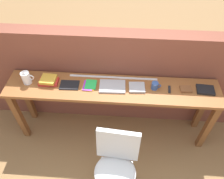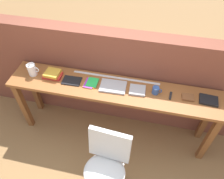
{
  "view_description": "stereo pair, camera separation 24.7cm",
  "coord_description": "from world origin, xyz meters",
  "px_view_note": "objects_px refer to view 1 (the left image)",
  "views": [
    {
      "loc": [
        0.12,
        -1.44,
        2.7
      ],
      "look_at": [
        0.0,
        0.25,
        0.9
      ],
      "focal_mm": 35.0,
      "sensor_mm": 36.0,
      "label": 1
    },
    {
      "loc": [
        0.36,
        -1.41,
        2.7
      ],
      "look_at": [
        0.0,
        0.25,
        0.9
      ],
      "focal_mm": 35.0,
      "sensor_mm": 36.0,
      "label": 2
    }
  ],
  "objects_px": {
    "pamphlet_pile_colourful": "(89,85)",
    "leather_journal_brown": "(186,89)",
    "chair_white_moulded": "(116,163)",
    "mug": "(155,86)",
    "book_repair_rightmost": "(205,90)",
    "magazine_cycling": "(69,85)",
    "multitool_folded": "(169,89)",
    "book_open_centre": "(112,86)",
    "book_stack_leftmost": "(49,81)",
    "pitcher_white": "(26,78)"
  },
  "relations": [
    {
      "from": "book_open_centre",
      "to": "book_repair_rightmost",
      "type": "relative_size",
      "value": 1.53
    },
    {
      "from": "pamphlet_pile_colourful",
      "to": "book_open_centre",
      "type": "xyz_separation_m",
      "value": [
        0.27,
        -0.0,
        0.0
      ]
    },
    {
      "from": "mug",
      "to": "book_repair_rightmost",
      "type": "relative_size",
      "value": 0.56
    },
    {
      "from": "leather_journal_brown",
      "to": "book_repair_rightmost",
      "type": "height_order",
      "value": "book_repair_rightmost"
    },
    {
      "from": "chair_white_moulded",
      "to": "leather_journal_brown",
      "type": "xyz_separation_m",
      "value": [
        0.75,
        0.77,
        0.37
      ]
    },
    {
      "from": "pamphlet_pile_colourful",
      "to": "leather_journal_brown",
      "type": "height_order",
      "value": "leather_journal_brown"
    },
    {
      "from": "chair_white_moulded",
      "to": "leather_journal_brown",
      "type": "distance_m",
      "value": 1.13
    },
    {
      "from": "chair_white_moulded",
      "to": "magazine_cycling",
      "type": "relative_size",
      "value": 4.05
    },
    {
      "from": "chair_white_moulded",
      "to": "leather_journal_brown",
      "type": "relative_size",
      "value": 6.86
    },
    {
      "from": "pamphlet_pile_colourful",
      "to": "multitool_folded",
      "type": "height_order",
      "value": "multitool_folded"
    },
    {
      "from": "pitcher_white",
      "to": "book_stack_leftmost",
      "type": "relative_size",
      "value": 0.82
    },
    {
      "from": "multitool_folded",
      "to": "book_repair_rightmost",
      "type": "xyz_separation_m",
      "value": [
        0.41,
        0.02,
        0.01
      ]
    },
    {
      "from": "book_stack_leftmost",
      "to": "leather_journal_brown",
      "type": "xyz_separation_m",
      "value": [
        1.59,
        -0.01,
        -0.02
      ]
    },
    {
      "from": "book_open_centre",
      "to": "mug",
      "type": "xyz_separation_m",
      "value": [
        0.48,
        0.01,
        0.03
      ]
    },
    {
      "from": "chair_white_moulded",
      "to": "pitcher_white",
      "type": "xyz_separation_m",
      "value": [
        -1.09,
        0.76,
        0.43
      ]
    },
    {
      "from": "magazine_cycling",
      "to": "leather_journal_brown",
      "type": "bearing_deg",
      "value": -0.74
    },
    {
      "from": "book_stack_leftmost",
      "to": "mug",
      "type": "height_order",
      "value": "mug"
    },
    {
      "from": "leather_journal_brown",
      "to": "mug",
      "type": "bearing_deg",
      "value": 177.21
    },
    {
      "from": "pamphlet_pile_colourful",
      "to": "book_open_centre",
      "type": "bearing_deg",
      "value": -0.53
    },
    {
      "from": "chair_white_moulded",
      "to": "pamphlet_pile_colourful",
      "type": "bearing_deg",
      "value": 115.64
    },
    {
      "from": "chair_white_moulded",
      "to": "book_open_centre",
      "type": "xyz_separation_m",
      "value": [
        -0.09,
        0.75,
        0.36
      ]
    },
    {
      "from": "book_stack_leftmost",
      "to": "magazine_cycling",
      "type": "distance_m",
      "value": 0.25
    },
    {
      "from": "pitcher_white",
      "to": "pamphlet_pile_colourful",
      "type": "distance_m",
      "value": 0.73
    },
    {
      "from": "pamphlet_pile_colourful",
      "to": "leather_journal_brown",
      "type": "xyz_separation_m",
      "value": [
        1.11,
        0.01,
        0.0
      ]
    },
    {
      "from": "magazine_cycling",
      "to": "book_repair_rightmost",
      "type": "height_order",
      "value": "book_repair_rightmost"
    },
    {
      "from": "magazine_cycling",
      "to": "mug",
      "type": "distance_m",
      "value": 0.99
    },
    {
      "from": "book_stack_leftmost",
      "to": "mug",
      "type": "distance_m",
      "value": 1.24
    },
    {
      "from": "book_stack_leftmost",
      "to": "multitool_folded",
      "type": "height_order",
      "value": "book_stack_leftmost"
    },
    {
      "from": "book_stack_leftmost",
      "to": "multitool_folded",
      "type": "xyz_separation_m",
      "value": [
        1.4,
        -0.02,
        -0.03
      ]
    },
    {
      "from": "leather_journal_brown",
      "to": "pamphlet_pile_colourful",
      "type": "bearing_deg",
      "value": 177.37
    },
    {
      "from": "book_open_centre",
      "to": "book_repair_rightmost",
      "type": "distance_m",
      "value": 1.06
    },
    {
      "from": "multitool_folded",
      "to": "leather_journal_brown",
      "type": "xyz_separation_m",
      "value": [
        0.19,
        0.01,
        0.0
      ]
    },
    {
      "from": "magazine_cycling",
      "to": "book_open_centre",
      "type": "distance_m",
      "value": 0.5
    },
    {
      "from": "book_open_centre",
      "to": "magazine_cycling",
      "type": "bearing_deg",
      "value": 179.21
    },
    {
      "from": "pitcher_white",
      "to": "mug",
      "type": "relative_size",
      "value": 1.67
    },
    {
      "from": "pamphlet_pile_colourful",
      "to": "book_open_centre",
      "type": "relative_size",
      "value": 0.63
    },
    {
      "from": "pitcher_white",
      "to": "magazine_cycling",
      "type": "distance_m",
      "value": 0.5
    },
    {
      "from": "pamphlet_pile_colourful",
      "to": "book_repair_rightmost",
      "type": "bearing_deg",
      "value": 0.61
    },
    {
      "from": "pamphlet_pile_colourful",
      "to": "leather_journal_brown",
      "type": "distance_m",
      "value": 1.11
    },
    {
      "from": "pitcher_white",
      "to": "mug",
      "type": "bearing_deg",
      "value": 0.24
    },
    {
      "from": "book_open_centre",
      "to": "multitool_folded",
      "type": "distance_m",
      "value": 0.65
    },
    {
      "from": "chair_white_moulded",
      "to": "book_repair_rightmost",
      "type": "bearing_deg",
      "value": 38.45
    },
    {
      "from": "book_repair_rightmost",
      "to": "pitcher_white",
      "type": "bearing_deg",
      "value": -175.79
    },
    {
      "from": "multitool_folded",
      "to": "book_repair_rightmost",
      "type": "distance_m",
      "value": 0.41
    },
    {
      "from": "book_stack_leftmost",
      "to": "pitcher_white",
      "type": "bearing_deg",
      "value": -176.38
    },
    {
      "from": "pamphlet_pile_colourful",
      "to": "multitool_folded",
      "type": "distance_m",
      "value": 0.93
    },
    {
      "from": "chair_white_moulded",
      "to": "multitool_folded",
      "type": "distance_m",
      "value": 1.01
    },
    {
      "from": "multitool_folded",
      "to": "book_open_centre",
      "type": "bearing_deg",
      "value": 179.98
    },
    {
      "from": "mug",
      "to": "leather_journal_brown",
      "type": "relative_size",
      "value": 0.85
    },
    {
      "from": "chair_white_moulded",
      "to": "mug",
      "type": "height_order",
      "value": "mug"
    }
  ]
}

